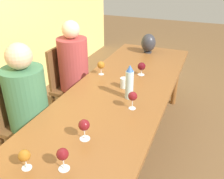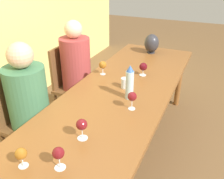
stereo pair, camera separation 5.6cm
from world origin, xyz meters
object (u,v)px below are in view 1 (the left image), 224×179
at_px(wine_glass_2, 24,156).
at_px(wine_glass_6, 101,65).
at_px(chair_near, 24,119).
at_px(person_near, 29,106).
at_px(water_bottle, 129,82).
at_px(wine_glass_5, 142,67).
at_px(chair_far, 70,83).
at_px(wine_glass_4, 63,155).
at_px(vase, 148,43).
at_px(person_far, 75,72).
at_px(water_tumbler, 124,83).
at_px(wine_glass_0, 84,126).
at_px(wine_glass_7, 133,97).

distance_m(wine_glass_2, wine_glass_6, 1.35).
relative_size(chair_near, person_near, 0.76).
xyz_separation_m(water_bottle, person_near, (-0.31, 0.81, -0.24)).
relative_size(wine_glass_5, chair_far, 0.14).
xyz_separation_m(water_bottle, wine_glass_4, (-0.91, 0.08, -0.04)).
distance_m(vase, person_far, 0.99).
distance_m(water_tumbler, wine_glass_4, 1.08).
distance_m(water_tumbler, wine_glass_5, 0.35).
bearing_deg(water_bottle, vase, 7.32).
bearing_deg(wine_glass_0, chair_near, 68.48).
height_order(wine_glass_7, chair_near, chair_near).
bearing_deg(wine_glass_6, wine_glass_7, -135.91).
xyz_separation_m(wine_glass_6, chair_far, (0.13, 0.47, -0.35)).
height_order(water_tumbler, wine_glass_5, wine_glass_5).
bearing_deg(water_bottle, wine_glass_5, 4.43).
height_order(wine_glass_6, chair_near, chair_near).
distance_m(wine_glass_4, chair_far, 1.66).
bearing_deg(wine_glass_2, wine_glass_6, 6.31).
distance_m(water_bottle, wine_glass_0, 0.64).
distance_m(wine_glass_5, chair_far, 0.92).
bearing_deg(vase, person_far, 137.56).
bearing_deg(wine_glass_5, wine_glass_7, -169.86).
bearing_deg(wine_glass_2, vase, -3.06).
bearing_deg(chair_far, water_bottle, -118.88).
xyz_separation_m(wine_glass_5, chair_near, (-0.82, 0.85, -0.34)).
bearing_deg(wine_glass_6, chair_far, 74.46).
xyz_separation_m(wine_glass_6, chair_near, (-0.67, 0.47, -0.35)).
bearing_deg(wine_glass_5, wine_glass_2, 171.07).
height_order(chair_far, person_far, person_far).
height_order(wine_glass_4, wine_glass_7, wine_glass_7).
bearing_deg(wine_glass_2, water_tumbler, -8.31).
xyz_separation_m(vase, person_near, (-1.52, 0.65, -0.22)).
xyz_separation_m(chair_far, person_near, (-0.80, -0.09, 0.15)).
height_order(vase, person_far, person_far).
distance_m(water_tumbler, person_far, 0.79).
bearing_deg(wine_glass_2, chair_far, 22.86).
height_order(wine_glass_5, chair_near, chair_near).
distance_m(wine_glass_2, person_far, 1.58).
height_order(wine_glass_5, chair_far, chair_far).
bearing_deg(wine_glass_5, wine_glass_0, 177.38).
height_order(wine_glass_0, wine_glass_2, wine_glass_0).
bearing_deg(vase, wine_glass_2, 176.94).
bearing_deg(vase, wine_glass_6, 162.57).
xyz_separation_m(water_tumbler, wine_glass_5, (0.34, -0.07, 0.04)).
distance_m(water_tumbler, wine_glass_0, 0.80).
distance_m(wine_glass_4, wine_glass_7, 0.77).
xyz_separation_m(wine_glass_2, person_near, (0.67, 0.53, -0.18)).
distance_m(wine_glass_6, chair_far, 0.60).
height_order(water_tumbler, chair_near, chair_near).
height_order(water_bottle, person_near, person_near).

